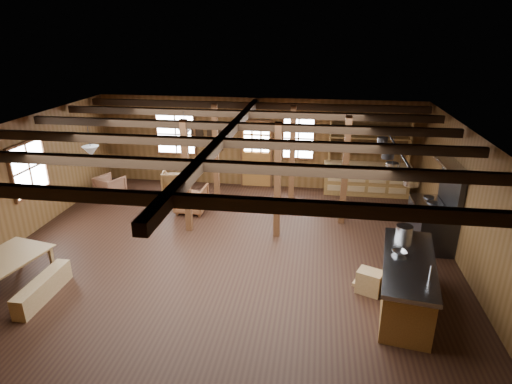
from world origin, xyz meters
The scene contains 21 objects.
room centered at (0.00, 0.00, 1.40)m, with size 10.04×9.04×2.84m.
ceiling_joists centered at (0.00, 0.18, 2.68)m, with size 9.80×8.82×0.18m.
timber_posts centered at (0.52, 2.08, 1.40)m, with size 3.95×2.35×2.80m.
back_door centered at (0.00, 4.45, 0.88)m, with size 1.02×0.08×2.15m.
window_back_left centered at (-2.60, 4.46, 1.60)m, with size 1.32×0.06×1.32m.
window_back_right centered at (1.30, 4.46, 1.60)m, with size 1.02×0.06×1.32m.
window_left centered at (-4.96, 0.50, 1.60)m, with size 0.14×1.24×1.32m.
notice_boards centered at (-1.50, 4.46, 1.64)m, with size 1.08×0.03×0.90m.
back_counter centered at (3.40, 4.20, 0.60)m, with size 2.55×0.60×2.45m.
pendant_lamps centered at (-2.25, 1.00, 2.25)m, with size 1.86×2.36×0.66m.
pot_rack centered at (3.44, 0.33, 2.27)m, with size 0.45×3.00×0.45m.
kitchen_island centered at (3.59, -1.48, 0.48)m, with size 1.26×2.61×1.20m.
step_stool centered at (3.00, -1.15, 0.23)m, with size 0.51×0.36×0.46m, color olive.
commercial_range centered at (4.65, 1.15, 0.64)m, with size 0.83×1.61×1.99m.
dining_table centered at (-3.90, -2.23, 0.34)m, with size 1.91×1.07×0.67m, color #987445.
bench_aisle centered at (-3.06, -2.23, 0.20)m, with size 0.28×1.48×0.41m, color olive.
armchair_a centered at (-1.47, 2.13, 0.38)m, with size 0.80×0.83×0.75m, color brown.
armchair_b centered at (-2.38, 3.53, 0.36)m, with size 0.76×0.78×0.71m, color brown.
armchair_c centered at (-4.20, 2.86, 0.33)m, with size 0.70×0.72×0.65m, color brown.
counter_pot centered at (3.66, -0.48, 1.04)m, with size 0.32×0.32×0.19m, color #AEB1B5.
bowl centered at (3.44, -1.28, 0.97)m, with size 0.25×0.25×0.06m, color silver.
Camera 1 is at (1.87, -8.39, 4.74)m, focal length 30.00 mm.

